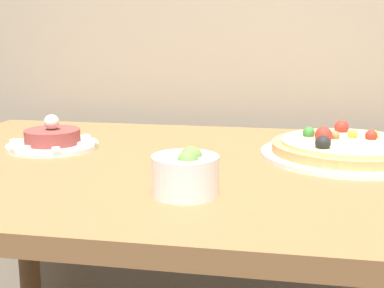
% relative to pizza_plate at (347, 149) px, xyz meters
% --- Properties ---
extents(dining_table, '(1.27, 0.81, 0.79)m').
position_rel_pizza_plate_xyz_m(dining_table, '(-0.28, -0.11, -0.13)').
color(dining_table, olive).
rests_on(dining_table, ground_plane).
extents(pizza_plate, '(0.35, 0.35, 0.06)m').
position_rel_pizza_plate_xyz_m(pizza_plate, '(0.00, 0.00, 0.00)').
color(pizza_plate, white).
rests_on(pizza_plate, dining_table).
extents(tartare_plate, '(0.20, 0.20, 0.08)m').
position_rel_pizza_plate_xyz_m(tartare_plate, '(-0.63, -0.03, 0.00)').
color(tartare_plate, white).
rests_on(tartare_plate, dining_table).
extents(small_bowl, '(0.11, 0.11, 0.08)m').
position_rel_pizza_plate_xyz_m(small_bowl, '(-0.28, -0.31, 0.02)').
color(small_bowl, white).
rests_on(small_bowl, dining_table).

